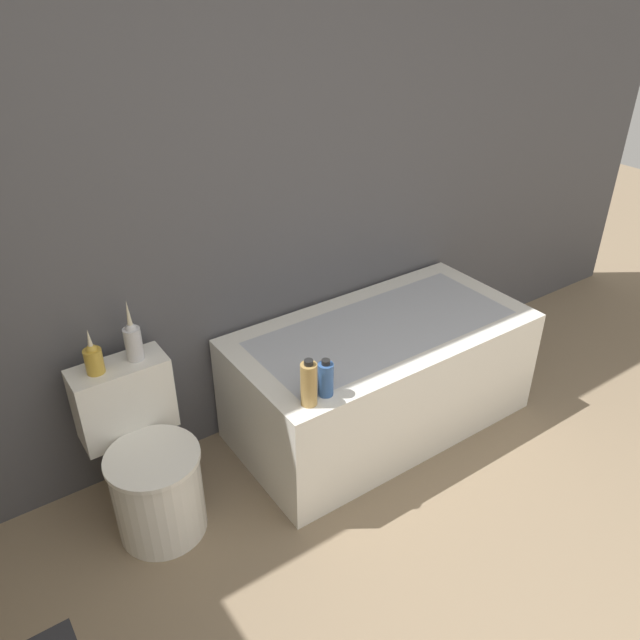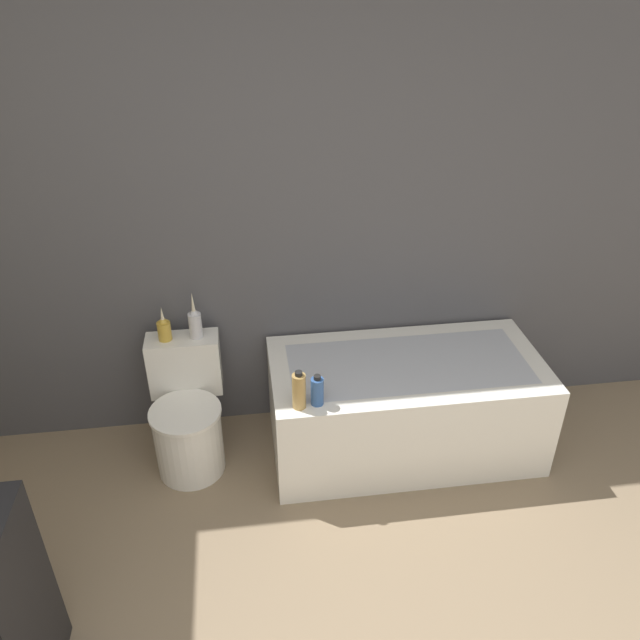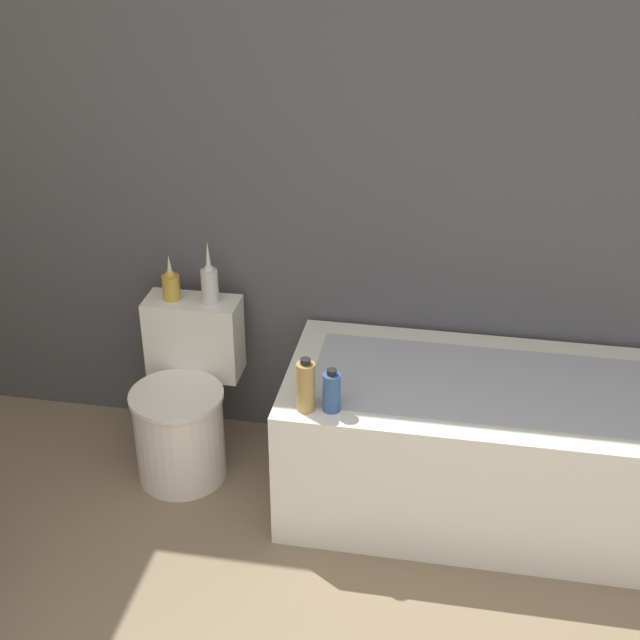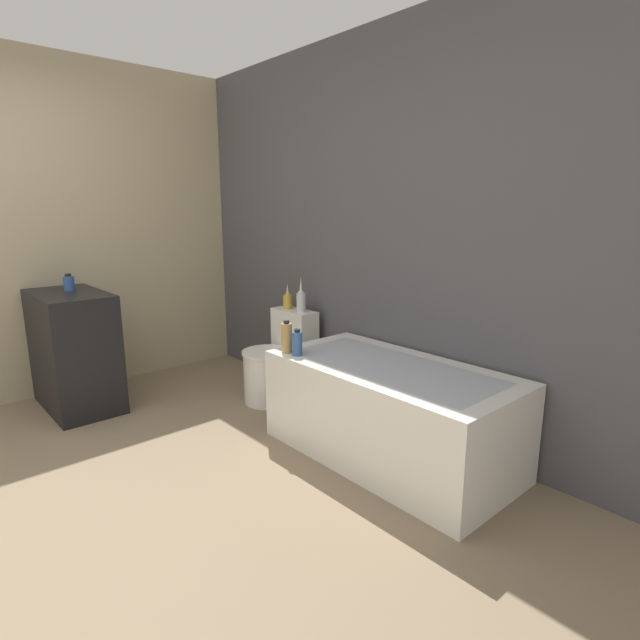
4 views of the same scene
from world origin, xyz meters
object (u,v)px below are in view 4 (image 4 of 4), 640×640
object	(u,v)px
soap_bottle_glass	(69,283)
shampoo_bottle_tall	(287,338)
vase_silver	(301,300)
shampoo_bottle_short	(297,343)
bathtub	(390,411)
toilet	(276,362)
vase_gold	(288,300)

from	to	relation	value
soap_bottle_glass	shampoo_bottle_tall	size ratio (longest dim) A/B	0.60
vase_silver	shampoo_bottle_short	world-z (taller)	vase_silver
bathtub	toilet	distance (m)	1.20
shampoo_bottle_tall	shampoo_bottle_short	size ratio (longest dim) A/B	1.25
soap_bottle_glass	vase_silver	xyz separation A→B (m)	(1.04, 1.35, -0.15)
bathtub	shampoo_bottle_tall	size ratio (longest dim) A/B	7.09
soap_bottle_glass	shampoo_bottle_tall	bearing A→B (deg)	28.39
toilet	vase_silver	xyz separation A→B (m)	(0.08, 0.19, 0.48)
toilet	vase_silver	world-z (taller)	vase_silver
bathtub	shampoo_bottle_short	xyz separation A→B (m)	(-0.53, -0.27, 0.36)
bathtub	soap_bottle_glass	xyz separation A→B (m)	(-2.15, -1.11, 0.63)
bathtub	toilet	world-z (taller)	toilet
bathtub	toilet	bearing A→B (deg)	177.47
toilet	shampoo_bottle_short	xyz separation A→B (m)	(0.67, -0.32, 0.35)
shampoo_bottle_tall	toilet	bearing A→B (deg)	149.81
shampoo_bottle_short	vase_gold	bearing A→B (deg)	145.77
vase_gold	shampoo_bottle_short	distance (m)	0.91
vase_silver	shampoo_bottle_short	size ratio (longest dim) A/B	1.62
toilet	soap_bottle_glass	distance (m)	1.63
vase_silver	shampoo_bottle_short	distance (m)	0.79
bathtub	soap_bottle_glass	world-z (taller)	soap_bottle_glass
soap_bottle_glass	vase_silver	world-z (taller)	soap_bottle_glass
vase_gold	vase_silver	size ratio (longest dim) A/B	0.73
soap_bottle_glass	shampoo_bottle_tall	distance (m)	1.76
bathtub	shampoo_bottle_tall	distance (m)	0.78
shampoo_bottle_tall	shampoo_bottle_short	bearing A→B (deg)	8.03
bathtub	vase_gold	distance (m)	1.38
toilet	soap_bottle_glass	size ratio (longest dim) A/B	5.49
soap_bottle_glass	shampoo_bottle_short	size ratio (longest dim) A/B	0.75
soap_bottle_glass	bathtub	bearing A→B (deg)	27.35
shampoo_bottle_short	toilet	bearing A→B (deg)	154.13
toilet	shampoo_bottle_tall	world-z (taller)	shampoo_bottle_tall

